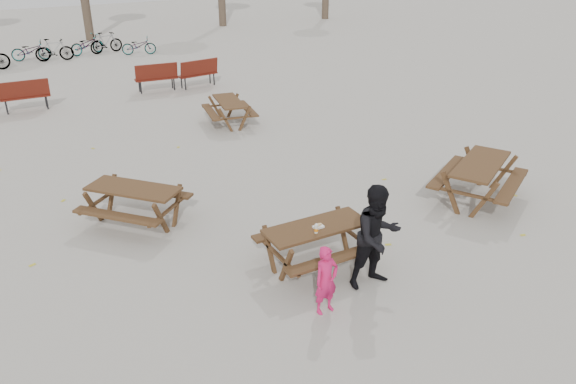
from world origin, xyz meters
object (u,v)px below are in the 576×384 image
adult (377,237)px  picnic_table_far (229,112)px  picnic_table_north (135,205)px  soda_bottle (316,229)px  child (326,280)px  picnic_table_east (478,182)px  food_tray (318,227)px  main_picnic_table (316,236)px

adult → picnic_table_far: adult is taller
picnic_table_north → picnic_table_far: bearing=97.7°
soda_bottle → picnic_table_north: (-2.20, 3.24, -0.45)m
soda_bottle → child: 1.12m
child → picnic_table_far: size_ratio=0.66×
picnic_table_east → picnic_table_far: size_ratio=1.21×
adult → picnic_table_north: (-2.89, 3.99, -0.49)m
food_tray → child: child is taller
main_picnic_table → adult: bearing=-59.6°
food_tray → picnic_table_far: bearing=77.1°
food_tray → picnic_table_east: size_ratio=0.09×
child → adult: 1.18m
soda_bottle → picnic_table_far: (1.96, 8.16, -0.48)m
food_tray → picnic_table_east: bearing=7.8°
soda_bottle → picnic_table_east: size_ratio=0.08×
food_tray → adult: (0.56, -0.88, 0.09)m
child → picnic_table_east: size_ratio=0.55×
picnic_table_north → picnic_table_far: 6.44m
food_tray → main_picnic_table: bearing=85.8°
main_picnic_table → picnic_table_far: bearing=77.0°
soda_bottle → child: size_ratio=0.15×
soda_bottle → picnic_table_north: size_ratio=0.09×
soda_bottle → adult: 1.02m
picnic_table_east → picnic_table_north: (-6.74, 2.51, -0.05)m
adult → soda_bottle: bearing=133.7°
picnic_table_north → picnic_table_far: picnic_table_north is taller
food_tray → picnic_table_east: (4.41, 0.61, -0.35)m
child → adult: adult is taller
child → food_tray: bearing=59.2°
main_picnic_table → picnic_table_far: main_picnic_table is taller
picnic_table_east → adult: bearing=171.8°
picnic_table_east → picnic_table_north: size_ratio=1.12×
food_tray → picnic_table_north: bearing=126.7°
soda_bottle → child: bearing=-113.1°
main_picnic_table → food_tray: size_ratio=10.00×
soda_bottle → adult: (0.69, -0.75, 0.04)m
main_picnic_table → picnic_table_far: 8.17m
soda_bottle → picnic_table_north: 3.95m
main_picnic_table → child: child is taller
main_picnic_table → picnic_table_far: size_ratio=1.07×
food_tray → child: bearing=-116.0°
adult → picnic_table_east: (3.85, 1.49, -0.45)m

